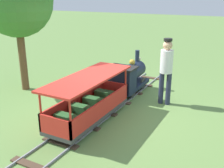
% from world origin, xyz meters
% --- Properties ---
extents(ground_plane, '(60.00, 60.00, 0.00)m').
position_xyz_m(ground_plane, '(0.00, 0.00, 0.00)').
color(ground_plane, '#608442').
extents(track, '(0.75, 6.05, 0.04)m').
position_xyz_m(track, '(0.00, 0.15, 0.02)').
color(track, gray).
rests_on(track, ground_plane).
extents(locomotive, '(0.71, 1.45, 1.05)m').
position_xyz_m(locomotive, '(0.00, 1.18, 0.48)').
color(locomotive, '#192338').
rests_on(locomotive, ground_plane).
extents(passenger_car, '(0.81, 2.35, 0.97)m').
position_xyz_m(passenger_car, '(0.00, -0.75, 0.42)').
color(passenger_car, '#3F3F3F').
rests_on(passenger_car, ground_plane).
extents(conductor_person, '(0.30, 0.30, 1.62)m').
position_xyz_m(conductor_person, '(1.09, 0.97, 0.96)').
color(conductor_person, '#282D47').
rests_on(conductor_person, ground_plane).
extents(oak_tree_near, '(1.89, 1.89, 3.37)m').
position_xyz_m(oak_tree_near, '(-2.74, 0.15, 2.41)').
color(oak_tree_near, brown).
rests_on(oak_tree_near, ground_plane).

